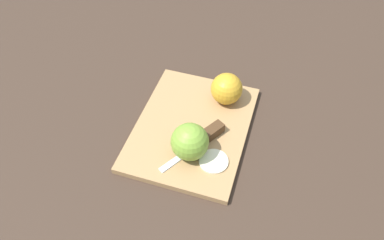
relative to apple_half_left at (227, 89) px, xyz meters
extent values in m
plane|color=#38281E|center=(0.09, -0.07, -0.05)|extent=(4.00, 4.00, 0.00)
cube|color=#A37A4C|center=(0.09, -0.07, -0.04)|extent=(0.37, 0.30, 0.01)
sphere|color=gold|center=(0.00, 0.00, 0.00)|extent=(0.08, 0.08, 0.08)
cylinder|color=beige|center=(0.01, 0.00, 0.00)|extent=(0.03, 0.07, 0.07)
sphere|color=olive|center=(0.17, -0.07, 0.00)|extent=(0.08, 0.08, 0.08)
cylinder|color=beige|center=(0.16, -0.06, 0.00)|extent=(0.07, 0.04, 0.08)
cube|color=silver|center=(0.19, -0.09, -0.04)|extent=(0.08, 0.08, 0.00)
cube|color=#472D19|center=(0.12, -0.03, -0.03)|extent=(0.07, 0.07, 0.02)
cylinder|color=beige|center=(0.18, -0.01, -0.04)|extent=(0.06, 0.06, 0.00)
camera|label=1|loc=(0.64, 0.00, 0.62)|focal=35.00mm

